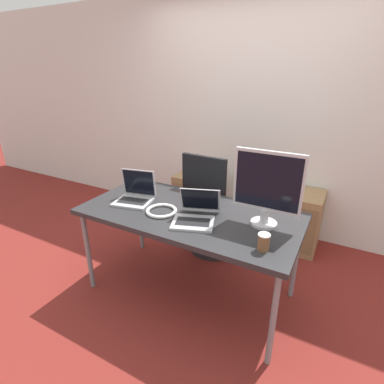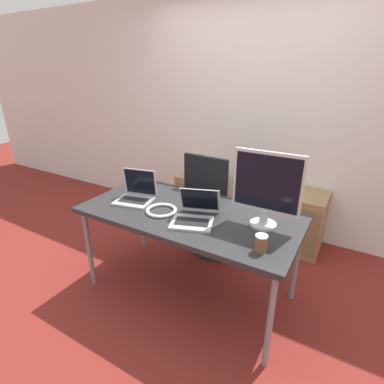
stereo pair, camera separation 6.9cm
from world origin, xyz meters
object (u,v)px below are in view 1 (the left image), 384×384
at_px(water_bottle, 197,165).
at_px(laptop_left, 195,215).
at_px(cable_coil, 162,211).
at_px(coffee_cup_brown, 264,242).
at_px(monitor, 267,187).
at_px(coffee_cup_white, 209,197).
at_px(laptop_right, 135,195).
at_px(cabinet_right, 298,220).
at_px(office_chair, 212,215).
at_px(cabinet_left, 197,198).

relative_size(water_bottle, laptop_left, 0.58).
relative_size(laptop_left, cable_coil, 1.76).
bearing_deg(coffee_cup_brown, monitor, 105.36).
bearing_deg(water_bottle, coffee_cup_white, -57.37).
bearing_deg(laptop_right, monitor, 6.03).
relative_size(coffee_cup_white, cable_coil, 0.41).
bearing_deg(monitor, cable_coil, -166.04).
distance_m(water_bottle, cable_coil, 1.36).
height_order(cabinet_right, coffee_cup_brown, coffee_cup_brown).
relative_size(water_bottle, monitor, 0.46).
distance_m(water_bottle, laptop_left, 1.46).
height_order(cabinet_right, monitor, monitor).
height_order(water_bottle, laptop_left, laptop_left).
relative_size(laptop_left, coffee_cup_brown, 3.90).
xyz_separation_m(office_chair, cabinet_right, (0.77, 0.51, -0.10)).
bearing_deg(laptop_left, office_chair, 105.66).
bearing_deg(coffee_cup_white, coffee_cup_brown, -38.75).
bearing_deg(laptop_left, coffee_cup_white, 98.43).
bearing_deg(water_bottle, cable_coil, -74.16).
bearing_deg(monitor, coffee_cup_brown, -74.64).
xyz_separation_m(office_chair, coffee_cup_brown, (0.76, -0.92, 0.42)).
height_order(laptop_right, cable_coil, laptop_right).
bearing_deg(cabinet_right, office_chair, -146.16).
distance_m(monitor, coffee_cup_brown, 0.40).
bearing_deg(coffee_cup_white, laptop_left, -81.57).
distance_m(water_bottle, coffee_cup_brown, 1.88).
xyz_separation_m(cabinet_right, laptop_left, (-0.55, -1.30, 0.51)).
xyz_separation_m(coffee_cup_white, coffee_cup_brown, (0.59, -0.48, 0.00)).
bearing_deg(cabinet_right, coffee_cup_brown, -90.18).
relative_size(office_chair, coffee_cup_white, 10.77).
bearing_deg(coffee_cup_white, cable_coil, -125.50).
height_order(cabinet_left, laptop_left, laptop_left).
distance_m(cabinet_left, cabinet_right, 1.21).
relative_size(cabinet_right, cable_coil, 2.57).
xyz_separation_m(laptop_right, cable_coil, (0.31, -0.07, -0.04)).
bearing_deg(office_chair, coffee_cup_white, -69.13).
xyz_separation_m(cabinet_left, laptop_left, (0.67, -1.30, 0.51)).
xyz_separation_m(cabinet_right, monitor, (-0.09, -1.12, 0.75)).
xyz_separation_m(office_chair, water_bottle, (-0.45, 0.52, 0.33)).
xyz_separation_m(monitor, coffee_cup_brown, (0.09, -0.32, -0.23)).
distance_m(cabinet_left, coffee_cup_brown, 1.94).
distance_m(laptop_left, laptop_right, 0.61).
height_order(office_chair, coffee_cup_brown, office_chair).
height_order(coffee_cup_white, coffee_cup_brown, coffee_cup_brown).
relative_size(laptop_left, monitor, 0.79).
xyz_separation_m(water_bottle, coffee_cup_brown, (1.21, -1.44, 0.09)).
relative_size(cabinet_right, coffee_cup_white, 6.20).
relative_size(water_bottle, coffee_cup_white, 2.47).
xyz_separation_m(monitor, cable_coil, (-0.75, -0.19, -0.27)).
xyz_separation_m(cabinet_left, cabinet_right, (1.21, 0.00, 0.00)).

